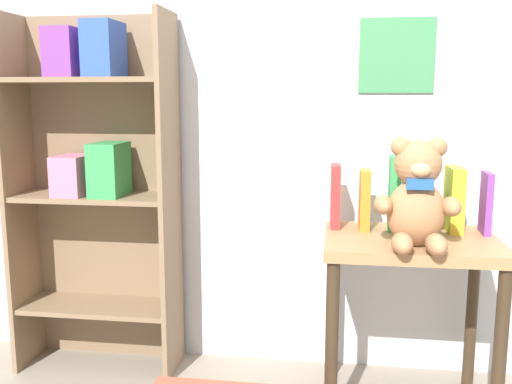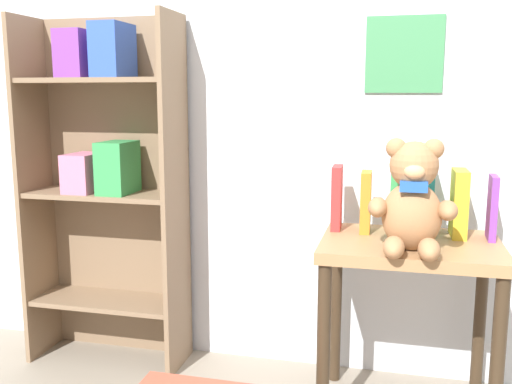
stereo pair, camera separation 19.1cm
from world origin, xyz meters
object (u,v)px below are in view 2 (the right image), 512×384
Objects in this scene: display_table at (409,274)px; book_standing_teal at (428,194)px; teddy_bear at (413,201)px; book_standing_purple at (492,208)px; book_standing_green at (396,195)px; book_standing_yellow at (459,203)px; book_standing_red at (337,197)px; bookshelf_side at (107,170)px; book_standing_orange at (366,202)px.

book_standing_teal is (0.05, 0.11, 0.24)m from display_table.
teddy_bear is at bearing -103.57° from book_standing_teal.
book_standing_purple is at bearing 20.21° from display_table.
book_standing_yellow is (0.19, 0.00, -0.02)m from book_standing_green.
teddy_bear reaches higher than book_standing_red.
book_standing_purple reaches higher than display_table.
bookshelf_side is 6.54× the size of book_standing_purple.
book_standing_green is (0.10, 0.01, 0.02)m from book_standing_orange.
book_standing_orange is (-0.14, 0.21, -0.05)m from teddy_bear.
display_table is at bearing -144.86° from book_standing_yellow.
book_standing_red is at bearing 136.13° from teddy_bear.
teddy_bear reaches higher than book_standing_purple.
book_standing_purple is at bearing -1.85° from book_standing_orange.
book_standing_orange is at bearing -4.40° from bookshelf_side.
book_standing_green is 0.10m from book_standing_teal.
book_standing_green is (-0.05, 0.11, 0.23)m from display_table.
book_standing_teal is at bearing 175.68° from book_standing_yellow.
book_standing_orange is 0.20m from book_standing_teal.
teddy_bear reaches higher than book_standing_yellow.
book_standing_purple is (0.49, -0.03, -0.01)m from book_standing_red.
book_standing_red is (0.88, -0.05, -0.06)m from bookshelf_side.
bookshelf_side is at bearing 178.77° from book_standing_purple.
bookshelf_side is at bearing 176.68° from book_standing_teal.
teddy_bear reaches higher than book_standing_green.
book_standing_orange is (-0.15, 0.10, 0.21)m from display_table.
bookshelf_side reaches higher than teddy_bear.
book_standing_red is 0.39m from book_standing_yellow.
teddy_bear is (-0.00, -0.11, 0.25)m from display_table.
book_standing_orange is 0.76× the size of book_standing_teal.
book_standing_yellow is at bearing 55.73° from teddy_bear.
book_standing_yellow is at bearing -3.31° from book_standing_red.
book_standing_teal is 1.31× the size of book_standing_purple.
book_standing_teal is (0.05, 0.23, -0.02)m from teddy_bear.
book_standing_teal is at bearing 3.87° from book_standing_orange.
teddy_bear is at bearing -14.27° from bookshelf_side.
book_standing_red is at bearing 178.72° from book_standing_teal.
teddy_bear is 1.32× the size of book_standing_green.
bookshelf_side reaches higher than book_standing_green.
book_standing_purple is (0.10, -0.02, -0.01)m from book_standing_yellow.
book_standing_purple is (0.19, -0.02, -0.03)m from book_standing_teal.
teddy_bear is 0.23m from book_standing_teal.
display_table is (1.12, -0.17, -0.27)m from bookshelf_side.
teddy_bear is 1.24× the size of book_standing_teal.
teddy_bear is at bearing -56.86° from book_standing_orange.
book_standing_red is 1.06× the size of book_standing_purple.
book_standing_green reaches higher than book_standing_yellow.
bookshelf_side reaches higher than book_standing_purple.
book_standing_orange is at bearing -178.67° from book_standing_purple.
teddy_bear is 1.63× the size of book_standing_orange.
teddy_bear is 1.52× the size of book_standing_yellow.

